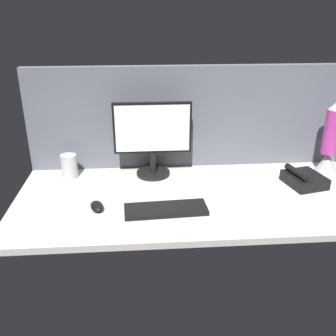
# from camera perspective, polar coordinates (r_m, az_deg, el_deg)

# --- Properties ---
(ground_plane) EXTENTS (1.80, 0.80, 0.03)m
(ground_plane) POSITION_cam_1_polar(r_m,az_deg,el_deg) (1.87, 5.11, -4.31)
(ground_plane) COLOR beige
(cubicle_wall_back) EXTENTS (1.80, 0.05, 0.56)m
(cubicle_wall_back) POSITION_cam_1_polar(r_m,az_deg,el_deg) (2.10, 3.79, 7.66)
(cubicle_wall_back) COLOR #565B66
(cubicle_wall_back) RESTS_ON ground_plane
(monitor) EXTENTS (0.41, 0.18, 0.40)m
(monitor) POSITION_cam_1_polar(r_m,az_deg,el_deg) (1.98, -2.35, 4.87)
(monitor) COLOR black
(monitor) RESTS_ON ground_plane
(keyboard) EXTENTS (0.38, 0.15, 0.02)m
(keyboard) POSITION_cam_1_polar(r_m,az_deg,el_deg) (1.70, -0.34, -6.28)
(keyboard) COLOR black
(keyboard) RESTS_ON ground_plane
(mouse) EXTENTS (0.08, 0.11, 0.03)m
(mouse) POSITION_cam_1_polar(r_m,az_deg,el_deg) (1.74, -10.71, -5.71)
(mouse) COLOR black
(mouse) RESTS_ON ground_plane
(mug_steel) EXTENTS (0.09, 0.09, 0.13)m
(mug_steel) POSITION_cam_1_polar(r_m,az_deg,el_deg) (2.07, -14.71, 0.29)
(mug_steel) COLOR #B2B2B7
(mug_steel) RESTS_ON ground_plane
(lava_lamp) EXTENTS (0.12, 0.12, 0.40)m
(lava_lamp) POSITION_cam_1_polar(r_m,az_deg,el_deg) (2.21, 23.33, 3.46)
(lava_lamp) COLOR #A5A5AD
(lava_lamp) RESTS_ON ground_plane
(desk_phone) EXTENTS (0.21, 0.22, 0.09)m
(desk_phone) POSITION_cam_1_polar(r_m,az_deg,el_deg) (2.05, 19.84, -1.59)
(desk_phone) COLOR black
(desk_phone) RESTS_ON ground_plane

